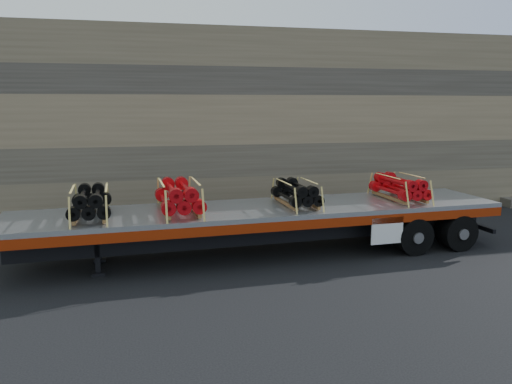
% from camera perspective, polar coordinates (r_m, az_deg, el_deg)
% --- Properties ---
extents(ground, '(120.00, 120.00, 0.00)m').
position_cam_1_polar(ground, '(14.09, 1.77, -7.65)').
color(ground, black).
rests_on(ground, ground).
extents(rock_wall, '(44.00, 3.00, 7.00)m').
position_cam_1_polar(rock_wall, '(19.79, -3.03, 7.78)').
color(rock_wall, '#7A6B54').
rests_on(rock_wall, ground).
extents(trailer, '(14.07, 3.31, 1.40)m').
position_cam_1_polar(trailer, '(14.31, 0.76, -4.45)').
color(trailer, '#ACAFB4').
rests_on(trailer, ground).
extents(bundle_front, '(1.11, 2.09, 0.73)m').
position_cam_1_polar(bundle_front, '(13.55, -18.41, -1.20)').
color(bundle_front, black).
rests_on(bundle_front, trailer).
extents(bundle_midfront, '(1.22, 2.28, 0.79)m').
position_cam_1_polar(bundle_midfront, '(13.61, -8.80, -0.60)').
color(bundle_midfront, red).
rests_on(bundle_midfront, trailer).
extents(bundle_midrear, '(1.03, 1.93, 0.67)m').
position_cam_1_polar(bundle_midrear, '(14.40, 4.62, -0.18)').
color(bundle_midrear, black).
rests_on(bundle_midrear, trailer).
extents(bundle_rear, '(1.08, 2.03, 0.70)m').
position_cam_1_polar(bundle_rear, '(15.86, 16.05, 0.47)').
color(bundle_rear, red).
rests_on(bundle_rear, trailer).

